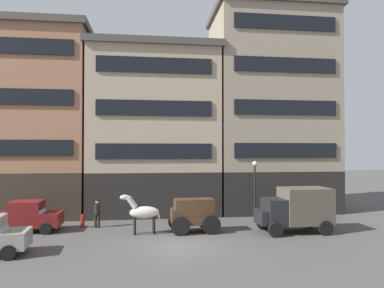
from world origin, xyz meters
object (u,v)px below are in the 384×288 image
object	(u,v)px
cargo_wagon	(193,213)
streetlamp_curbside	(255,183)
delivery_truck_near	(296,208)
fire_hydrant_curbside	(83,221)
draft_horse	(143,212)
sedan_light	(28,216)
pedestrian_officer	(97,212)

from	to	relation	value
cargo_wagon	streetlamp_curbside	distance (m)	5.21
delivery_truck_near	fire_hydrant_curbside	distance (m)	13.14
cargo_wagon	draft_horse	xyz separation A→B (m)	(-2.95, -0.00, 0.12)
sedan_light	pedestrian_officer	distance (m)	3.97
draft_horse	pedestrian_officer	xyz separation A→B (m)	(-2.87, 2.02, -0.29)
cargo_wagon	sedan_light	size ratio (longest dim) A/B	0.80
cargo_wagon	delivery_truck_near	bearing A→B (deg)	-6.74
pedestrian_officer	streetlamp_curbside	world-z (taller)	streetlamp_curbside
cargo_wagon	pedestrian_officer	world-z (taller)	cargo_wagon
cargo_wagon	streetlamp_curbside	bearing A→B (deg)	26.19
cargo_wagon	sedan_light	distance (m)	9.83
cargo_wagon	delivery_truck_near	size ratio (longest dim) A/B	0.68
cargo_wagon	pedestrian_officer	bearing A→B (deg)	160.90
cargo_wagon	fire_hydrant_curbside	world-z (taller)	cargo_wagon
cargo_wagon	pedestrian_officer	xyz separation A→B (m)	(-5.82, 2.01, -0.17)
draft_horse	fire_hydrant_curbside	distance (m)	4.43
draft_horse	sedan_light	bearing A→B (deg)	168.60
delivery_truck_near	streetlamp_curbside	bearing A→B (deg)	118.50
sedan_light	pedestrian_officer	xyz separation A→B (m)	(3.91, 0.65, 0.07)
draft_horse	fire_hydrant_curbside	world-z (taller)	draft_horse
draft_horse	delivery_truck_near	xyz separation A→B (m)	(9.01, -0.71, 0.15)
sedan_light	draft_horse	bearing A→B (deg)	-11.40
cargo_wagon	draft_horse	size ratio (longest dim) A/B	1.27
sedan_light	streetlamp_curbside	bearing A→B (deg)	3.36
draft_horse	sedan_light	size ratio (longest dim) A/B	0.63
delivery_truck_near	sedan_light	world-z (taller)	delivery_truck_near
streetlamp_curbside	fire_hydrant_curbside	size ratio (longest dim) A/B	4.96
cargo_wagon	pedestrian_officer	distance (m)	6.16
fire_hydrant_curbside	pedestrian_officer	bearing A→B (deg)	-8.08
pedestrian_officer	fire_hydrant_curbside	distance (m)	1.07
pedestrian_officer	delivery_truck_near	bearing A→B (deg)	-12.95
fire_hydrant_curbside	delivery_truck_near	bearing A→B (deg)	-12.61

